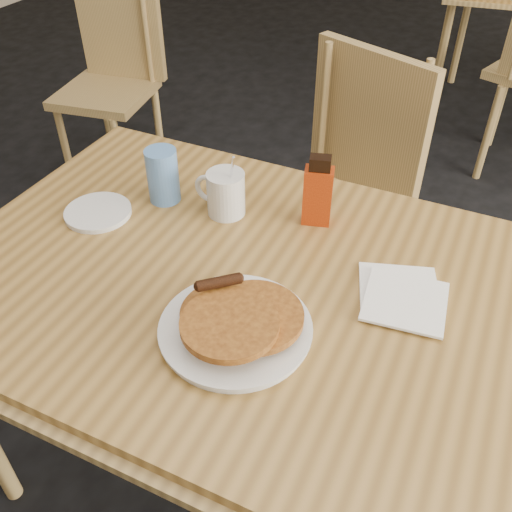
{
  "coord_description": "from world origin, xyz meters",
  "views": [
    {
      "loc": [
        0.34,
        -0.72,
        1.53
      ],
      "look_at": [
        -0.04,
        0.03,
        0.83
      ],
      "focal_mm": 40.0,
      "sensor_mm": 36.0,
      "label": 1
    }
  ],
  "objects": [
    {
      "name": "side_saucer",
      "position": [
        -0.48,
        0.09,
        0.76
      ],
      "size": [
        0.2,
        0.2,
        0.01
      ],
      "primitive_type": "cylinder",
      "rotation": [
        0.0,
        0.0,
        0.35
      ],
      "color": "silver",
      "rests_on": "main_table"
    },
    {
      "name": "napkin_stack",
      "position": [
        0.24,
        0.13,
        0.76
      ],
      "size": [
        0.21,
        0.22,
        0.01
      ],
      "rotation": [
        0.0,
        0.0,
        0.34
      ],
      "color": "white",
      "rests_on": "main_table"
    },
    {
      "name": "floor",
      "position": [
        0.0,
        0.0,
        0.0
      ],
      "size": [
        10.0,
        10.0,
        0.0
      ],
      "primitive_type": "plane",
      "color": "black",
      "rests_on": "ground"
    },
    {
      "name": "main_table",
      "position": [
        -0.05,
        0.05,
        0.71
      ],
      "size": [
        1.36,
        0.94,
        0.75
      ],
      "rotation": [
        0.0,
        0.0,
        0.02
      ],
      "color": "olive",
      "rests_on": "floor"
    },
    {
      "name": "chair_wall_extra",
      "position": [
        -1.4,
        1.29,
        0.52
      ],
      "size": [
        0.46,
        0.47,
        0.88
      ],
      "rotation": [
        0.0,
        0.0,
        0.18
      ],
      "color": "tan",
      "rests_on": "floor"
    },
    {
      "name": "pancake_plate",
      "position": [
        -0.01,
        -0.1,
        0.77
      ],
      "size": [
        0.28,
        0.28,
        0.08
      ],
      "rotation": [
        0.0,
        0.0,
        0.32
      ],
      "color": "silver",
      "rests_on": "main_table"
    },
    {
      "name": "chair_main_far",
      "position": [
        -0.07,
        0.8,
        0.56
      ],
      "size": [
        0.55,
        0.56,
        0.94
      ],
      "rotation": [
        0.0,
        0.0,
        -0.36
      ],
      "color": "tan",
      "rests_on": "floor"
    },
    {
      "name": "coffee_mug",
      "position": [
        -0.22,
        0.23,
        0.8
      ],
      "size": [
        0.13,
        0.09,
        0.17
      ],
      "rotation": [
        0.0,
        0.0,
        0.35
      ],
      "color": "silver",
      "rests_on": "main_table"
    },
    {
      "name": "blue_tumbler",
      "position": [
        -0.37,
        0.22,
        0.82
      ],
      "size": [
        0.08,
        0.08,
        0.13
      ],
      "primitive_type": "cylinder",
      "rotation": [
        0.0,
        0.0,
        0.03
      ],
      "color": "#5483C5",
      "rests_on": "main_table"
    },
    {
      "name": "syrup_bottle",
      "position": [
        -0.01,
        0.29,
        0.83
      ],
      "size": [
        0.07,
        0.06,
        0.17
      ],
      "rotation": [
        0.0,
        0.0,
        0.3
      ],
      "color": "maroon",
      "rests_on": "main_table"
    }
  ]
}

